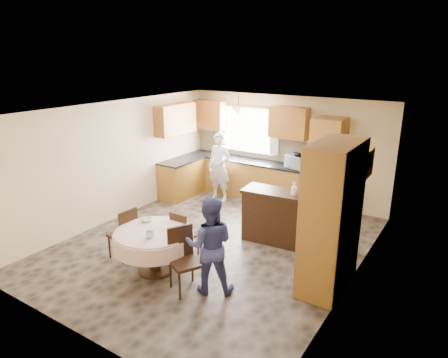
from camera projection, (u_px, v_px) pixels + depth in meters
floor at (214, 244)px, 7.47m from camera, size 5.00×6.00×0.01m
ceiling at (213, 110)px, 6.72m from camera, size 5.00×6.00×0.01m
wall_back at (285, 149)px, 9.49m from camera, size 5.00×0.02×2.50m
wall_front at (70, 246)px, 4.70m from camera, size 5.00×0.02×2.50m
wall_left at (116, 161)px, 8.39m from camera, size 0.02×6.00×2.50m
wall_right at (355, 209)px, 5.80m from camera, size 0.02×6.00×2.50m
window at (248, 130)px, 9.89m from camera, size 1.40×0.03×1.10m
curtain_left at (222, 125)px, 10.23m from camera, size 0.22×0.02×1.15m
curtain_right at (275, 131)px, 9.45m from camera, size 0.22×0.02×1.15m
base_cab_back at (247, 178)px, 9.94m from camera, size 3.30×0.60×0.88m
counter_back at (247, 160)px, 9.80m from camera, size 3.30×0.64×0.04m
base_cab_left at (182, 179)px, 9.92m from camera, size 0.60×1.20×0.88m
counter_left at (181, 161)px, 9.78m from camera, size 0.64×1.20×0.04m
backsplash at (253, 147)px, 9.95m from camera, size 3.30×0.02×0.55m
wall_cab_left at (210, 115)px, 10.23m from camera, size 0.85×0.33×0.72m
wall_cab_right at (289, 122)px, 9.08m from camera, size 0.90×0.33×0.72m
wall_cab_side at (175, 119)px, 9.55m from camera, size 0.33×1.20×0.72m
oven_tower at (327, 166)px, 8.71m from camera, size 0.66×0.62×2.12m
oven_upper at (322, 161)px, 8.40m from camera, size 0.56×0.01×0.45m
oven_lower at (321, 184)px, 8.55m from camera, size 0.56×0.01×0.45m
pendant at (238, 111)px, 9.35m from camera, size 0.36×0.36×0.18m
sideboard at (278, 218)px, 7.45m from camera, size 1.36×0.65×0.94m
space_heater at (334, 234)px, 7.28m from camera, size 0.46×0.40×0.53m
cupboard at (331, 217)px, 5.83m from camera, size 0.59×1.18×2.25m
dining_table at (154, 240)px, 6.38m from camera, size 1.27×1.27×0.72m
chair_left at (125, 231)px, 6.82m from camera, size 0.42×0.42×0.92m
chair_back at (182, 233)px, 6.85m from camera, size 0.38×0.38×0.86m
chair_right at (184, 256)px, 5.94m from camera, size 0.57×0.57×0.98m
framed_picture at (368, 164)px, 6.16m from camera, size 0.06×0.55×0.46m
microwave at (299, 162)px, 9.00m from camera, size 0.62×0.48×0.31m
person_sink at (219, 167)px, 9.51m from camera, size 0.61×0.41×1.66m
person_dining at (210, 245)px, 5.81m from camera, size 0.91×0.85×1.49m
bowl_sideboard at (268, 191)px, 7.41m from camera, size 0.25×0.25×0.06m
bottle_sideboard at (294, 190)px, 7.11m from camera, size 0.14×0.14×0.29m
cup_table at (150, 235)px, 6.08m from camera, size 0.17×0.17×0.10m
bowl_table at (147, 220)px, 6.68m from camera, size 0.23×0.23×0.06m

